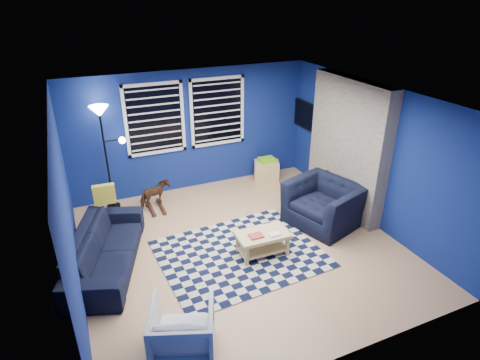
{
  "coord_description": "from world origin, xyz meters",
  "views": [
    {
      "loc": [
        -2.24,
        -5.08,
        3.9
      ],
      "look_at": [
        0.11,
        0.3,
        1.08
      ],
      "focal_mm": 30.0,
      "sensor_mm": 36.0,
      "label": 1
    }
  ],
  "objects_px": {
    "rocking_horse": "(155,194)",
    "floor_lamp": "(103,126)",
    "armchair_bent": "(183,330)",
    "coffee_table": "(263,239)",
    "sofa": "(106,249)",
    "cabinet": "(267,170)",
    "armchair_big": "(324,204)",
    "tv": "(308,117)"
  },
  "relations": [
    {
      "from": "rocking_horse",
      "to": "floor_lamp",
      "type": "bearing_deg",
      "value": 34.36
    },
    {
      "from": "tv",
      "to": "cabinet",
      "type": "height_order",
      "value": "tv"
    },
    {
      "from": "floor_lamp",
      "to": "rocking_horse",
      "type": "bearing_deg",
      "value": -30.83
    },
    {
      "from": "armchair_bent",
      "to": "coffee_table",
      "type": "xyz_separation_m",
      "value": [
        1.71,
        1.35,
        -0.05
      ]
    },
    {
      "from": "sofa",
      "to": "floor_lamp",
      "type": "distance_m",
      "value": 2.34
    },
    {
      "from": "sofa",
      "to": "armchair_bent",
      "type": "bearing_deg",
      "value": -144.16
    },
    {
      "from": "armchair_big",
      "to": "armchair_bent",
      "type": "height_order",
      "value": "armchair_big"
    },
    {
      "from": "coffee_table",
      "to": "floor_lamp",
      "type": "xyz_separation_m",
      "value": [
        -1.96,
        2.58,
        1.37
      ]
    },
    {
      "from": "coffee_table",
      "to": "tv",
      "type": "bearing_deg",
      "value": 46.4
    },
    {
      "from": "floor_lamp",
      "to": "armchair_bent",
      "type": "bearing_deg",
      "value": -86.23
    },
    {
      "from": "armchair_big",
      "to": "cabinet",
      "type": "xyz_separation_m",
      "value": [
        -0.11,
        2.03,
        -0.16
      ]
    },
    {
      "from": "coffee_table",
      "to": "floor_lamp",
      "type": "bearing_deg",
      "value": 127.31
    },
    {
      "from": "cabinet",
      "to": "tv",
      "type": "bearing_deg",
      "value": 14.09
    },
    {
      "from": "armchair_big",
      "to": "armchair_bent",
      "type": "bearing_deg",
      "value": -78.72
    },
    {
      "from": "armchair_bent",
      "to": "rocking_horse",
      "type": "height_order",
      "value": "armchair_bent"
    },
    {
      "from": "armchair_big",
      "to": "cabinet",
      "type": "distance_m",
      "value": 2.04
    },
    {
      "from": "armchair_bent",
      "to": "cabinet",
      "type": "distance_m",
      "value": 4.87
    },
    {
      "from": "tv",
      "to": "floor_lamp",
      "type": "height_order",
      "value": "floor_lamp"
    },
    {
      "from": "tv",
      "to": "floor_lamp",
      "type": "relative_size",
      "value": 0.49
    },
    {
      "from": "rocking_horse",
      "to": "floor_lamp",
      "type": "xyz_separation_m",
      "value": [
        -0.72,
        0.43,
        1.34
      ]
    },
    {
      "from": "coffee_table",
      "to": "floor_lamp",
      "type": "height_order",
      "value": "floor_lamp"
    },
    {
      "from": "cabinet",
      "to": "coffee_table",
      "type": "bearing_deg",
      "value": -96.2
    },
    {
      "from": "armchair_big",
      "to": "coffee_table",
      "type": "height_order",
      "value": "armchair_big"
    },
    {
      "from": "tv",
      "to": "armchair_big",
      "type": "xyz_separation_m",
      "value": [
        -0.78,
        -1.91,
        -1.01
      ]
    },
    {
      "from": "armchair_bent",
      "to": "cabinet",
      "type": "relative_size",
      "value": 1.18
    },
    {
      "from": "tv",
      "to": "sofa",
      "type": "distance_m",
      "value": 4.95
    },
    {
      "from": "armchair_big",
      "to": "cabinet",
      "type": "bearing_deg",
      "value": 164.92
    },
    {
      "from": "armchair_big",
      "to": "floor_lamp",
      "type": "height_order",
      "value": "floor_lamp"
    },
    {
      "from": "armchair_bent",
      "to": "rocking_horse",
      "type": "relative_size",
      "value": 1.24
    },
    {
      "from": "armchair_big",
      "to": "rocking_horse",
      "type": "distance_m",
      "value": 3.18
    },
    {
      "from": "sofa",
      "to": "floor_lamp",
      "type": "bearing_deg",
      "value": 8.03
    },
    {
      "from": "sofa",
      "to": "tv",
      "type": "bearing_deg",
      "value": -51.26
    },
    {
      "from": "armchair_bent",
      "to": "coffee_table",
      "type": "distance_m",
      "value": 2.17
    },
    {
      "from": "tv",
      "to": "armchair_bent",
      "type": "bearing_deg",
      "value": -136.85
    },
    {
      "from": "tv",
      "to": "armchair_big",
      "type": "distance_m",
      "value": 2.29
    },
    {
      "from": "armchair_bent",
      "to": "floor_lamp",
      "type": "xyz_separation_m",
      "value": [
        -0.26,
        3.93,
        1.32
      ]
    },
    {
      "from": "sofa",
      "to": "cabinet",
      "type": "distance_m",
      "value": 4.06
    },
    {
      "from": "sofa",
      "to": "cabinet",
      "type": "height_order",
      "value": "sofa"
    },
    {
      "from": "rocking_horse",
      "to": "armchair_big",
      "type": "bearing_deg",
      "value": -147.53
    },
    {
      "from": "armchair_big",
      "to": "cabinet",
      "type": "height_order",
      "value": "armchair_big"
    },
    {
      "from": "sofa",
      "to": "coffee_table",
      "type": "height_order",
      "value": "sofa"
    },
    {
      "from": "armchair_big",
      "to": "floor_lamp",
      "type": "xyz_separation_m",
      "value": [
        -3.4,
        2.15,
        1.27
      ]
    }
  ]
}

